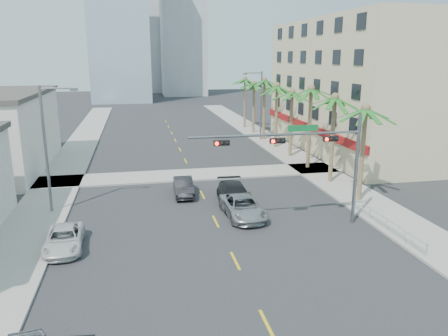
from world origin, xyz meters
The scene contains 22 objects.
ground centered at (0.00, 0.00, 0.00)m, with size 260.00×260.00×0.00m, color #262628.
sidewalk_right centered at (12.00, 20.00, 0.07)m, with size 4.00×120.00×0.15m, color gray.
sidewalk_left centered at (-12.00, 20.00, 0.07)m, with size 4.00×120.00×0.15m, color gray.
sidewalk_cross centered at (0.00, 22.00, 0.07)m, with size 80.00×4.00×0.15m, color gray.
building_right centered at (21.99, 30.00, 7.50)m, with size 15.25×28.00×15.00m.
tower_far_center centered at (-3.00, 125.00, 21.00)m, with size 16.00×16.00×42.00m, color #ADADB2.
traffic_signal_mast centered at (5.78, 7.95, 5.06)m, with size 11.12×0.54×7.20m.
palm_tree_0 centered at (11.60, 12.00, 7.08)m, with size 4.80×4.80×7.80m.
palm_tree_1 centered at (11.60, 17.20, 7.43)m, with size 4.80×4.80×8.16m.
palm_tree_2 centered at (11.60, 22.40, 7.78)m, with size 4.80×4.80×8.52m.
palm_tree_3 centered at (11.60, 27.60, 7.08)m, with size 4.80×4.80×7.80m.
palm_tree_4 centered at (11.60, 32.80, 7.43)m, with size 4.80×4.80×8.16m.
palm_tree_5 centered at (11.60, 38.00, 7.78)m, with size 4.80×4.80×8.52m.
palm_tree_6 centered at (11.60, 43.20, 7.08)m, with size 4.80×4.80×7.80m.
palm_tree_7 centered at (11.60, 48.40, 7.43)m, with size 4.80×4.80×8.16m.
streetlight_left centered at (-11.00, 14.00, 5.06)m, with size 2.55×0.25×9.00m.
streetlight_right centered at (11.00, 38.00, 5.06)m, with size 2.55×0.25×9.00m.
guardrail centered at (10.30, 6.00, 0.67)m, with size 0.08×8.08×1.00m.
car_parked_far centered at (-9.40, 7.43, 0.63)m, with size 2.08×4.50×1.25m, color silver.
car_lane_left centered at (-1.50, 16.24, 0.70)m, with size 1.47×4.23×1.39m, color black.
car_lane_center centered at (2.00, 10.51, 0.73)m, with size 2.42×5.25×1.46m, color #ADACB1.
car_lane_right centered at (2.00, 13.05, 0.79)m, with size 2.22×5.45×1.58m, color black.
Camera 1 is at (-4.93, -17.36, 10.89)m, focal length 35.00 mm.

